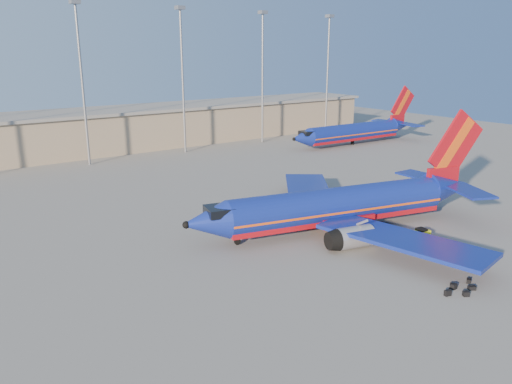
% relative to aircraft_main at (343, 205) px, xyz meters
% --- Properties ---
extents(ground, '(220.00, 220.00, 0.00)m').
position_rel_aircraft_main_xyz_m(ground, '(-7.58, 6.20, -2.84)').
color(ground, slate).
rests_on(ground, ground).
extents(terminal_building, '(122.00, 16.00, 8.50)m').
position_rel_aircraft_main_xyz_m(terminal_building, '(2.42, 64.20, 1.47)').
color(terminal_building, gray).
rests_on(terminal_building, ground).
extents(light_mast_row, '(101.60, 1.60, 28.65)m').
position_rel_aircraft_main_xyz_m(light_mast_row, '(-2.58, 52.20, 14.71)').
color(light_mast_row, gray).
rests_on(light_mast_row, ground).
extents(aircraft_main, '(38.70, 36.78, 13.31)m').
position_rel_aircraft_main_xyz_m(aircraft_main, '(0.00, 0.00, 0.00)').
color(aircraft_main, navy).
rests_on(aircraft_main, ground).
extents(aircraft_second, '(36.71, 14.29, 12.43)m').
position_rel_aircraft_main_xyz_m(aircraft_second, '(42.88, 37.73, 0.01)').
color(aircraft_second, navy).
rests_on(aircraft_second, ground).
extents(baggage_tug, '(2.07, 1.43, 1.38)m').
position_rel_aircraft_main_xyz_m(baggage_tug, '(4.24, -7.81, -2.12)').
color(baggage_tug, yellow).
rests_on(baggage_tug, ground).
extents(luggage_pile, '(4.39, 2.20, 0.52)m').
position_rel_aircraft_main_xyz_m(luggage_pile, '(-3.24, -17.33, -2.63)').
color(luggage_pile, black).
rests_on(luggage_pile, ground).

